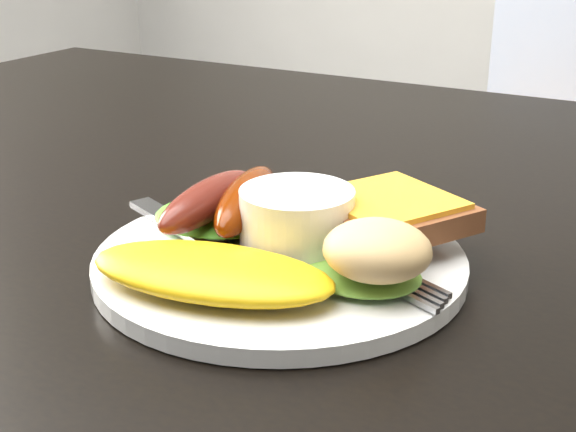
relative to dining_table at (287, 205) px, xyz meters
name	(u,v)px	position (x,y,z in m)	size (l,w,h in m)	color
dining_table	(287,205)	(0.00, 0.00, 0.00)	(1.20, 0.80, 0.04)	black
dining_chair	(559,150)	(-0.01, 1.24, -0.28)	(0.45, 0.45, 0.05)	tan
plate	(280,262)	(0.08, -0.15, 0.03)	(0.22, 0.22, 0.01)	white
lettuce_left	(220,216)	(0.02, -0.12, 0.04)	(0.09, 0.08, 0.01)	#419B1E
lettuce_right	(363,274)	(0.14, -0.16, 0.04)	(0.07, 0.06, 0.01)	#459529
omelette	(211,272)	(0.07, -0.21, 0.04)	(0.14, 0.07, 0.02)	yellow
sausage_a	(208,200)	(0.02, -0.14, 0.05)	(0.03, 0.11, 0.03)	maroon
sausage_b	(246,199)	(0.04, -0.13, 0.05)	(0.03, 0.11, 0.03)	#692402
ramekin	(297,222)	(0.08, -0.14, 0.05)	(0.07, 0.07, 0.04)	white
toast_a	(361,217)	(0.10, -0.09, 0.04)	(0.08, 0.08, 0.01)	brown
toast_b	(387,213)	(0.13, -0.10, 0.05)	(0.08, 0.08, 0.01)	#94532C
potato_salad	(377,250)	(0.15, -0.17, 0.06)	(0.06, 0.05, 0.03)	beige
fork	(209,243)	(0.04, -0.16, 0.03)	(0.18, 0.01, 0.00)	#ADAFB7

